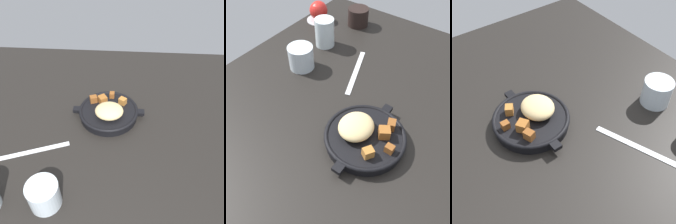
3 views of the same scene
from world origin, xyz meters
The scene contains 4 objects.
ground_plane centered at (0.00, 0.00, -1.20)cm, with size 118.80×102.34×2.40cm, color black.
cast_iron_skillet centered at (-4.66, -4.25, 2.42)cm, with size 25.29×21.02×6.88cm.
butter_knife centered at (17.82, 13.08, 0.18)cm, with size 22.80×1.60×0.36cm, color silver.
water_glass_short centered at (9.33, 29.40, 3.89)cm, with size 8.38×8.38×7.78cm, color silver.
Camera 3 is at (43.78, -29.49, 61.78)cm, focal length 47.60 mm.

